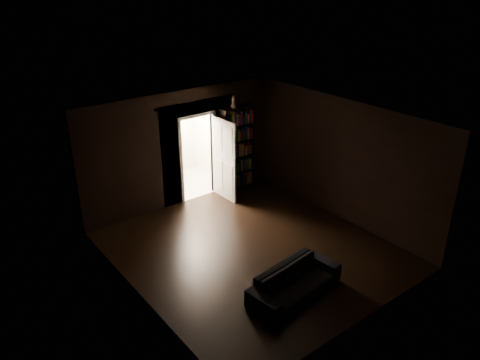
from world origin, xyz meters
name	(u,v)px	position (x,y,z in m)	size (l,w,h in m)	color
ground	(252,250)	(0.00, 0.00, 0.00)	(5.50, 5.50, 0.00)	black
room_walls	(220,159)	(-0.01, 1.07, 1.68)	(5.02, 5.61, 2.84)	black
kitchen_alcove	(174,140)	(0.50, 3.87, 1.21)	(2.20, 1.80, 2.60)	#B8AEA1
sofa	(295,278)	(-0.31, -1.57, 0.35)	(1.83, 0.79, 0.70)	black
bookshelf	(237,148)	(1.59, 2.59, 1.10)	(0.90, 0.32, 2.20)	black
refrigerator	(164,154)	(0.25, 4.03, 0.82)	(0.74, 0.68, 1.65)	silver
door	(224,160)	(0.98, 2.31, 1.02)	(0.85, 0.05, 2.05)	white
figurine	(233,101)	(1.47, 2.57, 2.35)	(0.10, 0.10, 0.31)	silver
bottles	(161,120)	(0.21, 3.99, 1.78)	(0.63, 0.08, 0.26)	black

